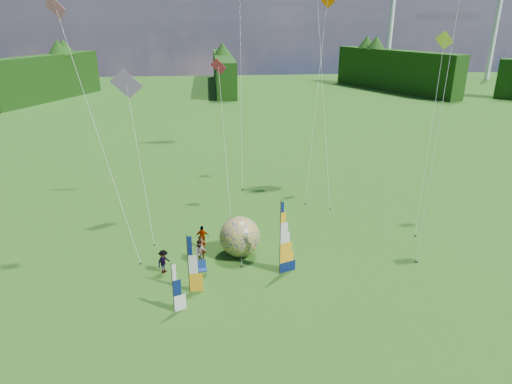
{
  "coord_description": "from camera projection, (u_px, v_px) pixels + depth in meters",
  "views": [
    {
      "loc": [
        -3.67,
        -21.78,
        15.49
      ],
      "look_at": [
        -1.0,
        4.0,
        5.5
      ],
      "focal_mm": 32.0,
      "sensor_mm": 36.0,
      "label": 1
    }
  ],
  "objects": [
    {
      "name": "spectator_d",
      "position": [
        202.0,
        237.0,
        32.5
      ],
      "size": [
        1.0,
        0.5,
        1.64
      ],
      "primitive_type": "imported",
      "rotation": [
        0.0,
        0.0,
        3.03
      ],
      "color": "#66594C",
      "rests_on": "ground"
    },
    {
      "name": "side_banner_left",
      "position": [
        188.0,
        265.0,
        26.79
      ],
      "size": [
        1.03,
        0.12,
        3.72
      ],
      "primitive_type": null,
      "rotation": [
        0.0,
        0.0,
        -0.02
      ],
      "color": "#F8A518",
      "rests_on": "ground"
    },
    {
      "name": "camp_chair",
      "position": [
        203.0,
        269.0,
        29.02
      ],
      "size": [
        0.66,
        0.66,
        1.0
      ],
      "primitive_type": null,
      "rotation": [
        0.0,
        0.0,
        0.17
      ],
      "color": "navy",
      "rests_on": "ground"
    },
    {
      "name": "kite_whale",
      "position": [
        322.0,
        57.0,
        40.76
      ],
      "size": [
        7.71,
        16.73,
        24.18
      ],
      "primitive_type": null,
      "rotation": [
        0.0,
        0.0,
        -0.24
      ],
      "color": "black",
      "rests_on": "ground"
    },
    {
      "name": "bol_inflatable",
      "position": [
        240.0,
        237.0,
        31.22
      ],
      "size": [
        3.67,
        3.67,
        2.8
      ],
      "primitive_type": "sphere",
      "rotation": [
        0.0,
        0.0,
        -0.4
      ],
      "color": "navy",
      "rests_on": "ground"
    },
    {
      "name": "turbine_left",
      "position": [
        497.0,
        19.0,
        115.63
      ],
      "size": [
        8.0,
        1.2,
        30.0
      ],
      "primitive_type": null,
      "color": "silver",
      "rests_on": "ground"
    },
    {
      "name": "small_kite_green",
      "position": [
        241.0,
        79.0,
        44.87
      ],
      "size": [
        7.48,
        12.7,
        19.53
      ],
      "primitive_type": null,
      "rotation": [
        0.0,
        0.0,
        -0.39
      ],
      "color": "green",
      "rests_on": "ground"
    },
    {
      "name": "small_kite_pink",
      "position": [
        98.0,
        129.0,
        29.84
      ],
      "size": [
        9.6,
        10.15,
        17.27
      ],
      "primitive_type": null,
      "rotation": [
        0.0,
        0.0,
        -0.35
      ],
      "color": "#EA608F",
      "rests_on": "ground"
    },
    {
      "name": "kite_parafoil",
      "position": [
        440.0,
        117.0,
        30.18
      ],
      "size": [
        7.03,
        9.15,
        18.54
      ],
      "primitive_type": null,
      "rotation": [
        0.0,
        0.0,
        -0.07
      ],
      "color": "#A9291E",
      "rests_on": "ground"
    },
    {
      "name": "treeline_ring",
      "position": [
        282.0,
        243.0,
        24.7
      ],
      "size": [
        210.0,
        210.0,
        8.0
      ],
      "primitive_type": null,
      "color": "#16380A",
      "rests_on": "ground"
    },
    {
      "name": "ground",
      "position": [
        280.0,
        306.0,
        26.14
      ],
      "size": [
        220.0,
        220.0,
        0.0
      ],
      "primitive_type": "plane",
      "color": "#374E19",
      "rests_on": "ground"
    },
    {
      "name": "small_kite_red",
      "position": [
        224.0,
        133.0,
        38.32
      ],
      "size": [
        6.54,
        9.88,
        12.65
      ],
      "primitive_type": null,
      "rotation": [
        0.0,
        0.0,
        -0.42
      ],
      "color": "#DB2A45",
      "rests_on": "ground"
    },
    {
      "name": "kite_rainbow_delta",
      "position": [
        139.0,
        149.0,
        33.93
      ],
      "size": [
        7.93,
        11.99,
        12.61
      ],
      "primitive_type": null,
      "rotation": [
        0.0,
        0.0,
        0.18
      ],
      "color": "red",
      "rests_on": "ground"
    },
    {
      "name": "spectator_a",
      "position": [
        202.0,
        248.0,
        30.7
      ],
      "size": [
        0.78,
        0.66,
        1.81
      ],
      "primitive_type": "imported",
      "rotation": [
        0.0,
        0.0,
        0.41
      ],
      "color": "#66594C",
      "rests_on": "ground"
    },
    {
      "name": "feather_banner_main",
      "position": [
        280.0,
        239.0,
        28.51
      ],
      "size": [
        1.29,
        0.58,
        4.98
      ],
      "primitive_type": null,
      "rotation": [
        0.0,
        0.0,
        0.37
      ],
      "color": "#0A1A51",
      "rests_on": "ground"
    },
    {
      "name": "spectator_c",
      "position": [
        164.0,
        262.0,
        29.25
      ],
      "size": [
        0.93,
        1.06,
        1.6
      ],
      "primitive_type": "imported",
      "rotation": [
        0.0,
        0.0,
        0.93
      ],
      "color": "#66594C",
      "rests_on": "ground"
    },
    {
      "name": "small_kite_yellow",
      "position": [
        431.0,
        129.0,
        34.81
      ],
      "size": [
        7.25,
        9.71,
        14.97
      ],
      "primitive_type": null,
      "rotation": [
        0.0,
        0.0,
        -0.17
      ],
      "color": "#DDEE3A",
      "rests_on": "ground"
    },
    {
      "name": "turbine_right",
      "position": [
        392.0,
        19.0,
        119.73
      ],
      "size": [
        8.0,
        1.2,
        30.0
      ],
      "primitive_type": null,
      "color": "silver",
      "rests_on": "ground"
    },
    {
      "name": "spectator_b",
      "position": [
        200.0,
        252.0,
        30.35
      ],
      "size": [
        0.86,
        0.5,
        1.69
      ],
      "primitive_type": "imported",
      "rotation": [
        0.0,
        0.0,
        0.11
      ],
      "color": "#66594C",
      "rests_on": "ground"
    },
    {
      "name": "small_kite_orange",
      "position": [
        317.0,
        94.0,
        40.43
      ],
      "size": [
        6.35,
        10.04,
        18.06
      ],
      "primitive_type": null,
      "rotation": [
        0.0,
        0.0,
        -0.12
      ],
      "color": "#FF6800",
      "rests_on": "ground"
    },
    {
      "name": "side_banner_far",
      "position": [
        173.0,
        289.0,
        25.03
      ],
      "size": [
        0.87,
        0.42,
        3.01
      ],
      "primitive_type": null,
      "rotation": [
        0.0,
        0.0,
        0.38
      ],
      "color": "white",
      "rests_on": "ground"
    }
  ]
}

